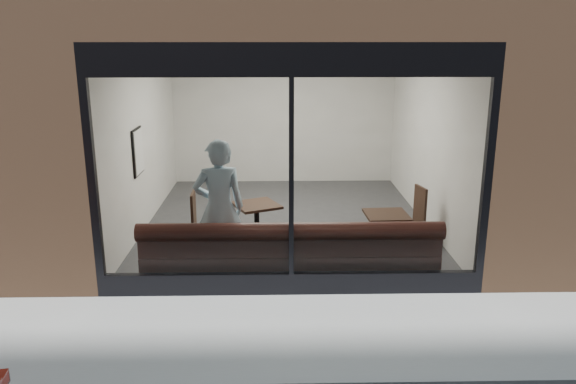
{
  "coord_description": "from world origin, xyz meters",
  "views": [
    {
      "loc": [
        -0.19,
        -4.69,
        3.25
      ],
      "look_at": [
        -0.03,
        2.4,
        1.3
      ],
      "focal_mm": 35.0,
      "sensor_mm": 36.0,
      "label": 1
    }
  ],
  "objects_px": {
    "person": "(219,208)",
    "cafe_table_right": "(387,215)",
    "cafe_chair_right": "(408,230)",
    "cafe_table_left": "(257,205)",
    "banquette": "(290,266)",
    "cafe_chair_left": "(182,236)"
  },
  "relations": [
    {
      "from": "person",
      "to": "cafe_table_right",
      "type": "xyz_separation_m",
      "value": [
        2.41,
        0.34,
        -0.23
      ]
    },
    {
      "from": "cafe_chair_right",
      "to": "cafe_table_left",
      "type": "bearing_deg",
      "value": -7.79
    },
    {
      "from": "cafe_table_right",
      "to": "cafe_chair_right",
      "type": "relative_size",
      "value": 1.63
    },
    {
      "from": "cafe_table_right",
      "to": "person",
      "type": "bearing_deg",
      "value": -171.95
    },
    {
      "from": "banquette",
      "to": "cafe_table_right",
      "type": "distance_m",
      "value": 1.66
    },
    {
      "from": "banquette",
      "to": "cafe_table_right",
      "type": "xyz_separation_m",
      "value": [
        1.43,
        0.66,
        0.52
      ]
    },
    {
      "from": "person",
      "to": "cafe_table_right",
      "type": "height_order",
      "value": "person"
    },
    {
      "from": "cafe_chair_left",
      "to": "cafe_table_right",
      "type": "bearing_deg",
      "value": 168.78
    },
    {
      "from": "banquette",
      "to": "cafe_chair_left",
      "type": "height_order",
      "value": "banquette"
    },
    {
      "from": "cafe_table_left",
      "to": "cafe_chair_left",
      "type": "distance_m",
      "value": 1.27
    },
    {
      "from": "cafe_table_right",
      "to": "cafe_chair_right",
      "type": "height_order",
      "value": "cafe_table_right"
    },
    {
      "from": "person",
      "to": "cafe_chair_left",
      "type": "distance_m",
      "value": 1.32
    },
    {
      "from": "banquette",
      "to": "cafe_table_left",
      "type": "bearing_deg",
      "value": 112.33
    },
    {
      "from": "banquette",
      "to": "person",
      "type": "bearing_deg",
      "value": 161.96
    },
    {
      "from": "banquette",
      "to": "cafe_chair_right",
      "type": "height_order",
      "value": "banquette"
    },
    {
      "from": "cafe_table_left",
      "to": "person",
      "type": "bearing_deg",
      "value": -118.95
    },
    {
      "from": "person",
      "to": "cafe_table_left",
      "type": "height_order",
      "value": "person"
    },
    {
      "from": "banquette",
      "to": "cafe_chair_right",
      "type": "xyz_separation_m",
      "value": [
        1.95,
        1.43,
        0.01
      ]
    },
    {
      "from": "person",
      "to": "cafe_chair_right",
      "type": "height_order",
      "value": "person"
    },
    {
      "from": "cafe_chair_left",
      "to": "cafe_chair_right",
      "type": "bearing_deg",
      "value": -177.69
    },
    {
      "from": "cafe_chair_right",
      "to": "banquette",
      "type": "bearing_deg",
      "value": 23.11
    },
    {
      "from": "person",
      "to": "banquette",
      "type": "bearing_deg",
      "value": 151.56
    }
  ]
}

